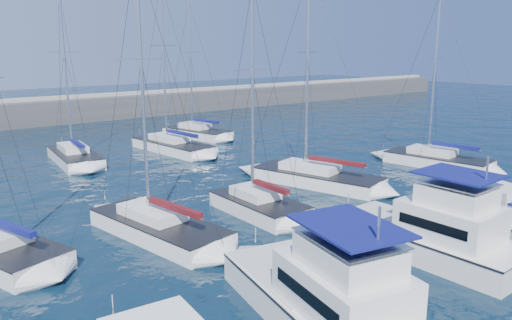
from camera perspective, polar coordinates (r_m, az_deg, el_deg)
ground at (r=27.61m, az=12.05°, el=-8.42°), size 220.00×220.00×0.00m
breakwater at (r=71.71m, az=-21.58°, el=4.91°), size 160.00×6.00×4.45m
motor_yacht_port_inner at (r=18.43m, az=8.44°, el=-15.66°), size 5.42×10.33×4.69m
motor_yacht_stbd_inner at (r=25.62m, az=19.82°, el=-7.92°), size 3.91×9.15×4.69m
motor_yacht_stbd_outer at (r=29.96m, az=24.68°, el=-5.73°), size 3.89×6.84×3.20m
sailboat_mid_a at (r=26.42m, az=-26.94°, el=-9.37°), size 5.01×7.37×13.57m
sailboat_mid_b at (r=27.17m, az=-11.09°, el=-7.56°), size 4.48×9.14×14.84m
sailboat_mid_c at (r=30.16m, az=0.34°, el=-5.21°), size 3.00×6.59×13.69m
sailboat_mid_d at (r=36.72m, az=6.86°, el=-2.01°), size 5.72×10.14×15.22m
sailboat_mid_e at (r=44.58m, az=19.98°, el=-0.05°), size 4.44×8.88×14.30m
sailboat_back_a at (r=46.03m, az=-20.01°, el=0.35°), size 3.83×8.64×15.10m
sailboat_back_b at (r=48.58m, az=-9.50°, el=1.58°), size 4.31×10.02×15.98m
sailboat_back_c at (r=55.71m, az=-6.72°, el=3.12°), size 4.83×8.55×14.82m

